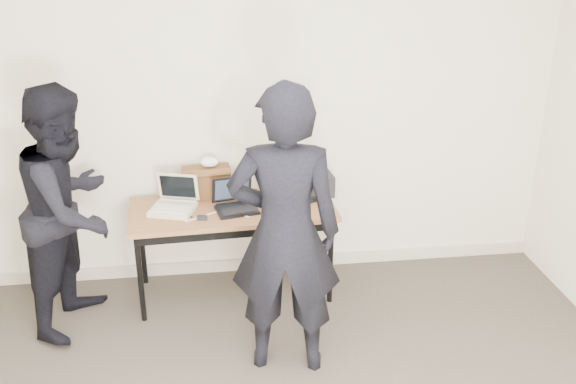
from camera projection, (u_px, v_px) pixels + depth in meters
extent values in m
cube|color=beige|center=(264.00, 110.00, 4.85)|extent=(4.50, 0.05, 2.70)
cube|color=brown|center=(232.00, 210.00, 4.73)|extent=(1.53, 0.73, 0.03)
cylinder|color=black|center=(140.00, 279.00, 4.52)|extent=(0.04, 0.04, 0.68)
cylinder|color=black|center=(330.00, 261.00, 4.75)|extent=(0.04, 0.04, 0.68)
cylinder|color=black|center=(142.00, 244.00, 5.00)|extent=(0.04, 0.04, 0.68)
cylinder|color=black|center=(315.00, 230.00, 5.23)|extent=(0.04, 0.04, 0.68)
cube|color=black|center=(237.00, 234.00, 4.49)|extent=(1.40, 0.10, 0.06)
cube|color=beige|center=(173.00, 210.00, 4.64)|extent=(0.37, 0.33, 0.04)
cube|color=#F0E6CD|center=(171.00, 209.00, 4.61)|extent=(0.28, 0.21, 0.01)
cube|color=beige|center=(178.00, 186.00, 4.73)|extent=(0.31, 0.14, 0.21)
cube|color=black|center=(178.00, 187.00, 4.72)|extent=(0.26, 0.11, 0.17)
cube|color=beige|center=(178.00, 200.00, 4.75)|extent=(0.27, 0.10, 0.02)
cube|color=black|center=(237.00, 210.00, 4.66)|extent=(0.33, 0.28, 0.02)
cube|color=black|center=(238.00, 210.00, 4.63)|extent=(0.26, 0.17, 0.01)
cube|color=black|center=(232.00, 189.00, 4.73)|extent=(0.30, 0.12, 0.21)
cube|color=#26333F|center=(232.00, 189.00, 4.73)|extent=(0.26, 0.10, 0.17)
cube|color=black|center=(233.00, 203.00, 4.75)|extent=(0.26, 0.07, 0.01)
cube|color=black|center=(299.00, 197.00, 4.88)|extent=(0.43, 0.38, 0.02)
cube|color=black|center=(301.00, 196.00, 4.85)|extent=(0.33, 0.24, 0.01)
cube|color=black|center=(288.00, 173.00, 4.96)|extent=(0.37, 0.22, 0.24)
cube|color=black|center=(288.00, 173.00, 4.96)|extent=(0.31, 0.18, 0.20)
cube|color=black|center=(290.00, 189.00, 4.98)|extent=(0.31, 0.14, 0.02)
cube|color=#553216|center=(207.00, 182.00, 4.86)|extent=(0.37, 0.19, 0.24)
cube|color=#553216|center=(207.00, 173.00, 4.76)|extent=(0.37, 0.11, 0.07)
cube|color=#553216|center=(228.00, 183.00, 4.90)|extent=(0.02, 0.10, 0.02)
ellipsoid|color=white|center=(209.00, 162.00, 4.80)|extent=(0.14, 0.11, 0.08)
cube|color=black|center=(313.00, 184.00, 4.93)|extent=(0.31, 0.27, 0.17)
cube|color=black|center=(202.00, 218.00, 4.53)|extent=(0.08, 0.05, 0.03)
cube|color=silver|center=(234.00, 214.00, 4.61)|extent=(0.22, 0.14, 0.01)
cube|color=silver|center=(203.00, 216.00, 4.58)|extent=(0.24, 0.16, 0.01)
cube|color=black|center=(174.00, 212.00, 4.63)|extent=(0.27, 0.21, 0.01)
cube|color=black|center=(273.00, 205.00, 4.75)|extent=(0.31, 0.13, 0.01)
cube|color=black|center=(301.00, 201.00, 4.83)|extent=(0.14, 0.23, 0.01)
imported|color=black|center=(285.00, 233.00, 3.85)|extent=(0.74, 0.54, 1.88)
imported|color=black|center=(70.00, 209.00, 4.35)|extent=(0.88, 1.00, 1.73)
cube|color=#BDB39D|center=(267.00, 263.00, 5.32)|extent=(4.50, 0.03, 0.10)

